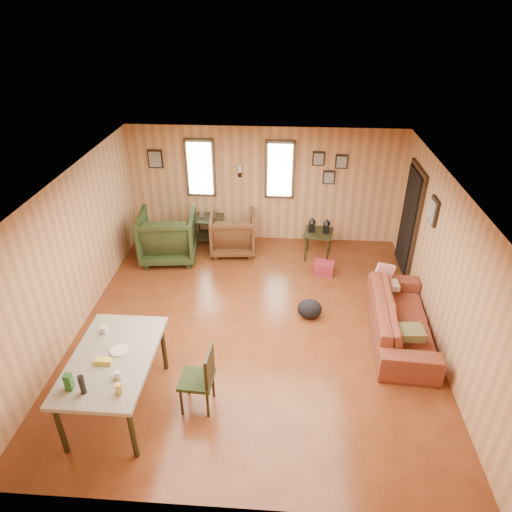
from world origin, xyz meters
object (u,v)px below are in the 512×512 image
at_px(sofa, 403,313).
at_px(recliner_brown, 233,231).
at_px(end_table, 209,226).
at_px(dining_table, 112,363).
at_px(recliner_green, 168,233).
at_px(side_table, 319,231).

xyz_separation_m(sofa, recliner_brown, (-2.86, 2.47, 0.03)).
bearing_deg(recliner_brown, end_table, -33.59).
bearing_deg(dining_table, recliner_green, 93.78).
height_order(recliner_brown, dining_table, dining_table).
height_order(end_table, dining_table, dining_table).
distance_m(end_table, side_table, 2.29).
xyz_separation_m(recliner_green, side_table, (2.94, 0.23, 0.05)).
distance_m(sofa, recliner_green, 4.61).
bearing_deg(sofa, side_table, 29.97).
bearing_deg(side_table, recliner_brown, 175.74).
xyz_separation_m(end_table, side_table, (2.25, -0.42, 0.18)).
distance_m(recliner_green, dining_table, 3.81).
distance_m(sofa, end_table, 4.38).
xyz_separation_m(end_table, dining_table, (-0.45, -4.44, 0.35)).
bearing_deg(dining_table, end_table, 84.34).
distance_m(recliner_brown, recliner_green, 1.28).
height_order(recliner_green, side_table, recliner_green).
height_order(recliner_green, dining_table, recliner_green).
bearing_deg(end_table, recliner_brown, -28.29).
bearing_deg(recliner_brown, dining_table, 71.29).
bearing_deg(recliner_green, end_table, -143.37).
height_order(side_table, dining_table, dining_table).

